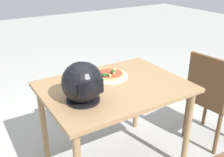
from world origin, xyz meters
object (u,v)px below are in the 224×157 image
pizza (110,74)px  drinking_glass (83,68)px  dining_table (114,96)px  chair_side (210,96)px  motorcycle_helmet (82,83)px

pizza → drinking_glass: bearing=-38.4°
dining_table → pizza: 0.20m
dining_table → drinking_glass: bearing=-66.9°
dining_table → pizza: size_ratio=4.58×
pizza → chair_side: 0.97m
pizza → chair_side: size_ratio=0.26×
chair_side → dining_table: bearing=-12.9°
dining_table → pizza: bearing=-108.2°
motorcycle_helmet → drinking_glass: size_ratio=2.00×
drinking_glass → chair_side: bearing=154.2°
dining_table → chair_side: bearing=167.1°
drinking_glass → chair_side: chair_side is taller
motorcycle_helmet → pizza: bearing=-145.2°
dining_table → pizza: pizza is taller
drinking_glass → motorcycle_helmet: bearing=64.1°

